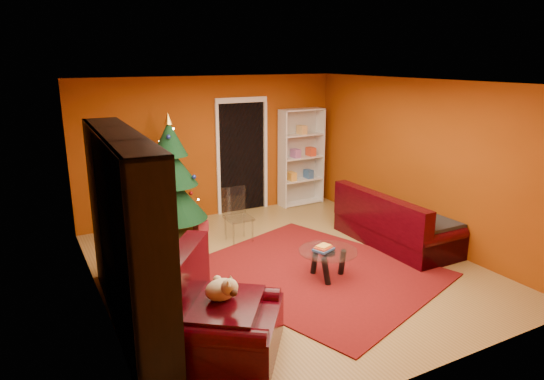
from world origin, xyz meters
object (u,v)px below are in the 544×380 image
gift_box_red (201,226)px  sofa (397,217)px  media_unit (126,232)px  dog (221,290)px  armchair (226,312)px  white_bookshelf (301,157)px  acrylic_chair (239,218)px  christmas_tree (171,176)px  gift_box_teal (128,233)px  coffee_table (328,264)px  rug (314,272)px

gift_box_red → sofa: 3.30m
media_unit → dog: (0.70, -0.98, -0.42)m
gift_box_red → armchair: size_ratio=0.17×
white_bookshelf → acrylic_chair: size_ratio=2.50×
christmas_tree → armchair: size_ratio=1.80×
white_bookshelf → acrylic_chair: (-2.00, -1.34, -0.57)m
gift_box_red → armchair: 3.67m
christmas_tree → white_bookshelf: bearing=8.5°
gift_box_teal → dog: (0.19, -3.53, 0.52)m
armchair → acrylic_chair: bearing=9.8°
media_unit → sofa: size_ratio=1.37×
coffee_table → rug: bearing=104.7°
armchair → dog: (-0.01, 0.07, 0.22)m
gift_box_teal → white_bookshelf: 3.73m
white_bookshelf → dog: 5.29m
rug → gift_box_teal: bearing=129.9°
gift_box_teal → coffee_table: size_ratio=0.37×
gift_box_red → sofa: bearing=-38.3°
christmas_tree → coffee_table: bearing=-64.7°
rug → gift_box_teal: 3.17m
dog → acrylic_chair: size_ratio=0.50×
white_bookshelf → media_unit: bearing=-145.7°
dog → sofa: size_ratio=0.19×
gift_box_red → coffee_table: 2.72m
gift_box_teal → acrylic_chair: bearing=-27.5°
coffee_table → white_bookshelf: bearing=64.4°
armchair → acrylic_chair: (1.40, 2.76, -0.05)m
rug → media_unit: media_unit is taller
gift_box_red → coffee_table: coffee_table is taller
gift_box_red → acrylic_chair: acrylic_chair is taller
armchair → acrylic_chair: armchair is taller
rug → coffee_table: 0.31m
rug → acrylic_chair: 1.70m
rug → gift_box_red: size_ratio=15.64×
media_unit → christmas_tree: media_unit is taller
gift_box_red → white_bookshelf: white_bookshelf is taller
gift_box_teal → white_bookshelf: white_bookshelf is taller
dog → acrylic_chair: 3.05m
dog → coffee_table: bearing=-28.8°
dog → christmas_tree: bearing=27.2°
rug → coffee_table: size_ratio=3.94×
gift_box_teal → armchair: 3.62m
white_bookshelf → acrylic_chair: bearing=-148.6°
rug → white_bookshelf: (1.57, 2.94, 0.96)m
rug → sofa: sofa is taller
media_unit → gift_box_red: media_unit is taller
christmas_tree → gift_box_teal: christmas_tree is taller
christmas_tree → armchair: 3.77m
white_bookshelf → sofa: bearing=-88.3°
gift_box_teal → coffee_table: bearing=-51.8°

